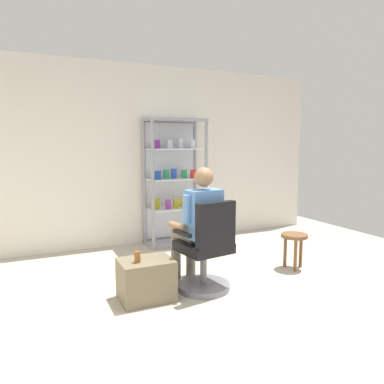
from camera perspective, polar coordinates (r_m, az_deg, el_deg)
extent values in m
plane|color=#B2A899|center=(3.27, 9.55, -20.27)|extent=(7.20, 7.20, 0.00)
cube|color=silver|center=(5.63, -7.63, 5.70)|extent=(6.00, 0.10, 2.70)
cylinder|color=gray|center=(5.18, -6.19, 1.13)|extent=(0.05, 0.05, 1.90)
cylinder|color=gray|center=(5.50, 2.23, 1.54)|extent=(0.05, 0.05, 1.90)
cylinder|color=gray|center=(5.55, -7.50, 1.54)|extent=(0.05, 0.05, 1.90)
cylinder|color=gray|center=(5.86, 0.46, 1.91)|extent=(0.05, 0.05, 1.90)
cube|color=gray|center=(5.49, -2.72, 11.25)|extent=(0.90, 0.45, 0.04)
cube|color=gray|center=(5.68, -2.60, -7.82)|extent=(0.90, 0.45, 0.04)
cube|color=silver|center=(5.71, -3.47, 1.75)|extent=(0.84, 0.02, 1.80)
cube|color=silver|center=(5.56, -2.63, -2.55)|extent=(0.82, 0.39, 0.02)
cube|color=#999919|center=(5.48, -5.59, -1.83)|extent=(0.09, 0.04, 0.16)
cube|color=purple|center=(5.46, -3.79, -1.92)|extent=(0.07, 0.05, 0.14)
cube|color=#999919|center=(5.53, -2.45, -1.85)|extent=(0.09, 0.04, 0.13)
cube|color=gold|center=(5.62, -1.42, -1.55)|extent=(0.07, 0.04, 0.16)
cube|color=gold|center=(5.65, 0.18, -1.54)|extent=(0.09, 0.05, 0.15)
cube|color=silver|center=(5.50, -2.66, 2.07)|extent=(0.82, 0.39, 0.02)
cube|color=#264CB2|center=(5.40, -5.42, 2.67)|extent=(0.09, 0.05, 0.12)
cube|color=#268C4C|center=(5.48, -4.08, 2.81)|extent=(0.08, 0.04, 0.13)
cube|color=#264CB2|center=(5.53, -2.87, 2.92)|extent=(0.08, 0.04, 0.14)
cube|color=#268C4C|center=(5.55, -1.24, 2.85)|extent=(0.08, 0.06, 0.13)
cube|color=red|center=(5.58, 0.17, 2.89)|extent=(0.08, 0.04, 0.13)
cube|color=silver|center=(5.48, -2.69, 6.76)|extent=(0.82, 0.39, 0.02)
cube|color=purple|center=(5.43, -5.48, 7.49)|extent=(0.08, 0.04, 0.13)
cube|color=silver|center=(5.45, -3.55, 7.51)|extent=(0.09, 0.06, 0.13)
cube|color=silver|center=(5.52, -1.84, 7.60)|extent=(0.07, 0.05, 0.15)
cube|color=silver|center=(5.54, 0.11, 7.54)|extent=(0.07, 0.04, 0.13)
cylinder|color=slate|center=(3.96, 1.79, -14.58)|extent=(0.56, 0.56, 0.06)
cylinder|color=slate|center=(3.89, 1.81, -11.78)|extent=(0.07, 0.07, 0.41)
cube|color=black|center=(3.82, 1.82, -8.59)|extent=(0.54, 0.54, 0.10)
cube|color=black|center=(3.59, 3.76, -5.14)|extent=(0.45, 0.14, 0.45)
cube|color=black|center=(3.93, 4.96, -5.47)|extent=(0.08, 0.30, 0.04)
cube|color=black|center=(3.64, -1.55, -6.49)|extent=(0.08, 0.30, 0.04)
cylinder|color=slate|center=(4.01, 1.36, -6.34)|extent=(0.20, 0.42, 0.14)
cylinder|color=slate|center=(4.25, -0.20, -9.47)|extent=(0.11, 0.11, 0.56)
cylinder|color=slate|center=(3.91, -1.08, -6.73)|extent=(0.20, 0.42, 0.14)
cylinder|color=slate|center=(4.15, -2.55, -9.90)|extent=(0.11, 0.11, 0.56)
cube|color=#598CCC|center=(3.74, 1.84, -3.43)|extent=(0.39, 0.27, 0.50)
sphere|color=#99704C|center=(3.69, 1.87, 2.37)|extent=(0.20, 0.20, 0.20)
cylinder|color=#598CCC|center=(3.85, 4.29, -2.09)|extent=(0.09, 0.09, 0.28)
cylinder|color=#99704C|center=(4.03, 2.70, -4.83)|extent=(0.12, 0.31, 0.08)
cylinder|color=#598CCC|center=(3.62, -0.75, -2.67)|extent=(0.09, 0.09, 0.28)
cylinder|color=#99704C|center=(3.81, -2.20, -5.53)|extent=(0.12, 0.31, 0.08)
cube|color=#72664C|center=(3.69, -7.23, -13.50)|extent=(0.51, 0.40, 0.40)
cylinder|color=brown|center=(3.54, -8.57, -10.03)|extent=(0.06, 0.06, 0.11)
cylinder|color=brown|center=(4.63, 15.79, -6.62)|extent=(0.32, 0.32, 0.04)
cylinder|color=brown|center=(4.76, 16.72, -8.98)|extent=(0.04, 0.04, 0.39)
cylinder|color=brown|center=(4.73, 14.43, -9.01)|extent=(0.04, 0.04, 0.39)
cylinder|color=brown|center=(4.59, 15.95, -9.57)|extent=(0.04, 0.04, 0.39)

